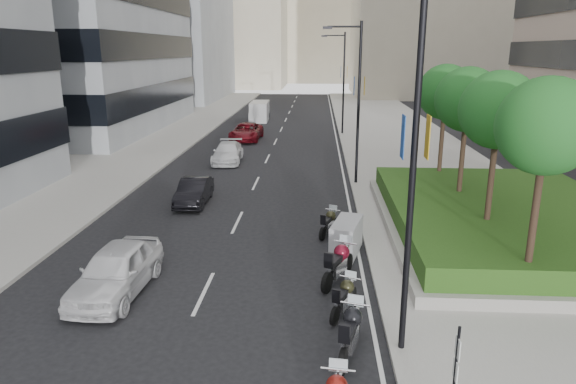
# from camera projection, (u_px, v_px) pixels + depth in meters

# --- Properties ---
(ground) EXTENTS (160.00, 160.00, 0.00)m
(ground) POSITION_uv_depth(u_px,v_px,m) (229.00, 369.00, 12.51)
(ground) COLOR black
(ground) RESTS_ON ground
(sidewalk_right) EXTENTS (10.00, 100.00, 0.15)m
(sidewalk_right) POSITION_uv_depth(u_px,v_px,m) (405.00, 146.00, 40.83)
(sidewalk_right) COLOR #9E9B93
(sidewalk_right) RESTS_ON ground
(sidewalk_left) EXTENTS (8.00, 100.00, 0.15)m
(sidewalk_left) POSITION_uv_depth(u_px,v_px,m) (146.00, 144.00, 42.01)
(sidewalk_left) COLOR #9E9B93
(sidewalk_left) RESTS_ON ground
(lane_edge) EXTENTS (0.12, 100.00, 0.01)m
(lane_edge) POSITION_uv_depth(u_px,v_px,m) (338.00, 147.00, 41.15)
(lane_edge) COLOR silver
(lane_edge) RESTS_ON ground
(lane_centre) EXTENTS (0.12, 100.00, 0.01)m
(lane_centre) POSITION_uv_depth(u_px,v_px,m) (273.00, 146.00, 41.44)
(lane_centre) COLOR silver
(lane_centre) RESTS_ON ground
(building_cream_left) EXTENTS (26.00, 24.00, 34.00)m
(building_cream_left) POSITION_uv_depth(u_px,v_px,m) (222.00, 1.00, 105.12)
(building_cream_left) COLOR #B7AD93
(building_cream_left) RESTS_ON ground
(building_cream_centre) EXTENTS (30.00, 24.00, 38.00)m
(building_cream_centre) POSITION_uv_depth(u_px,v_px,m) (320.00, 0.00, 122.69)
(building_cream_centre) COLOR #B7AD93
(building_cream_centre) RESTS_ON ground
(planter) EXTENTS (10.00, 14.00, 0.40)m
(planter) POSITION_uv_depth(u_px,v_px,m) (506.00, 227.00, 21.46)
(planter) COLOR gray
(planter) RESTS_ON sidewalk_right
(hedge) EXTENTS (9.40, 13.40, 0.80)m
(hedge) POSITION_uv_depth(u_px,v_px,m) (507.00, 214.00, 21.30)
(hedge) COLOR #1E3F12
(hedge) RESTS_ON planter
(tree_0) EXTENTS (2.80, 2.80, 6.30)m
(tree_0) POSITION_uv_depth(u_px,v_px,m) (547.00, 127.00, 14.42)
(tree_0) COLOR #332319
(tree_0) RESTS_ON planter
(tree_1) EXTENTS (2.80, 2.80, 6.30)m
(tree_1) POSITION_uv_depth(u_px,v_px,m) (499.00, 111.00, 18.26)
(tree_1) COLOR #332319
(tree_1) RESTS_ON planter
(tree_2) EXTENTS (2.80, 2.80, 6.30)m
(tree_2) POSITION_uv_depth(u_px,v_px,m) (467.00, 100.00, 22.11)
(tree_2) COLOR #332319
(tree_2) RESTS_ON planter
(tree_3) EXTENTS (2.80, 2.80, 6.30)m
(tree_3) POSITION_uv_depth(u_px,v_px,m) (445.00, 92.00, 25.96)
(tree_3) COLOR #332319
(tree_3) RESTS_ON planter
(lamp_post_0) EXTENTS (2.34, 0.45, 9.00)m
(lamp_post_0) POSITION_uv_depth(u_px,v_px,m) (407.00, 160.00, 11.87)
(lamp_post_0) COLOR black
(lamp_post_0) RESTS_ON ground
(lamp_post_1) EXTENTS (2.34, 0.45, 9.00)m
(lamp_post_1) POSITION_uv_depth(u_px,v_px,m) (356.00, 96.00, 28.22)
(lamp_post_1) COLOR black
(lamp_post_1) RESTS_ON ground
(lamp_post_2) EXTENTS (2.34, 0.45, 9.00)m
(lamp_post_2) POSITION_uv_depth(u_px,v_px,m) (342.00, 78.00, 45.53)
(lamp_post_2) COLOR black
(lamp_post_2) RESTS_ON ground
(parking_sign) EXTENTS (0.06, 0.32, 2.50)m
(parking_sign) POSITION_uv_depth(u_px,v_px,m) (455.00, 375.00, 9.92)
(parking_sign) COLOR black
(parking_sign) RESTS_ON ground
(motorcycle_2) EXTENTS (0.89, 2.29, 1.16)m
(motorcycle_2) POSITION_uv_depth(u_px,v_px,m) (351.00, 332.00, 13.00)
(motorcycle_2) COLOR black
(motorcycle_2) RESTS_ON ground
(motorcycle_3) EXTENTS (0.94, 1.86, 0.98)m
(motorcycle_3) POSITION_uv_depth(u_px,v_px,m) (344.00, 297.00, 15.03)
(motorcycle_3) COLOR black
(motorcycle_3) RESTS_ON ground
(motorcycle_4) EXTENTS (1.22, 2.30, 1.23)m
(motorcycle_4) POSITION_uv_depth(u_px,v_px,m) (338.00, 263.00, 17.08)
(motorcycle_4) COLOR black
(motorcycle_4) RESTS_ON ground
(motorcycle_5) EXTENTS (1.39, 2.32, 1.32)m
(motorcycle_5) POSITION_uv_depth(u_px,v_px,m) (346.00, 238.00, 19.39)
(motorcycle_5) COLOR black
(motorcycle_5) RESTS_ON ground
(motorcycle_6) EXTENTS (0.90, 1.87, 0.98)m
(motorcycle_6) POSITION_uv_depth(u_px,v_px,m) (329.00, 223.00, 21.49)
(motorcycle_6) COLOR black
(motorcycle_6) RESTS_ON ground
(car_a) EXTENTS (2.04, 4.64, 1.56)m
(car_a) POSITION_uv_depth(u_px,v_px,m) (116.00, 270.00, 16.25)
(car_a) COLOR white
(car_a) RESTS_ON ground
(car_b) EXTENTS (1.43, 3.90, 1.27)m
(car_b) POSITION_uv_depth(u_px,v_px,m) (194.00, 191.00, 25.79)
(car_b) COLOR black
(car_b) RESTS_ON ground
(car_c) EXTENTS (2.09, 4.70, 1.34)m
(car_c) POSITION_uv_depth(u_px,v_px,m) (228.00, 153.00, 35.33)
(car_c) COLOR silver
(car_c) RESTS_ON ground
(car_d) EXTENTS (2.56, 5.26, 1.44)m
(car_d) POSITION_uv_depth(u_px,v_px,m) (246.00, 132.00, 43.89)
(car_d) COLOR #610B14
(car_d) RESTS_ON ground
(delivery_van) EXTENTS (1.98, 4.91, 2.04)m
(delivery_van) POSITION_uv_depth(u_px,v_px,m) (259.00, 112.00, 55.72)
(delivery_van) COLOR #B4B4B6
(delivery_van) RESTS_ON ground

